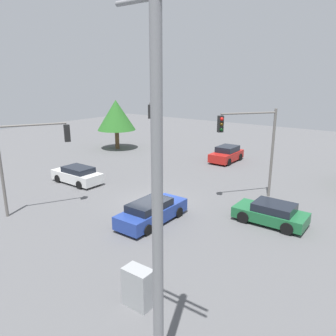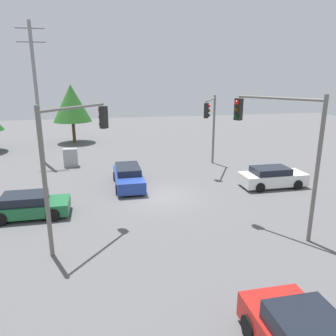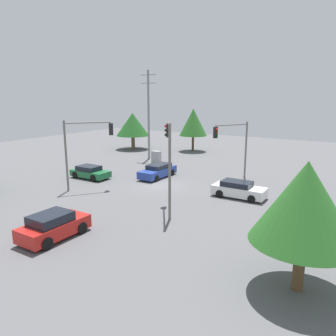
{
  "view_description": "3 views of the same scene",
  "coord_description": "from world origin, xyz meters",
  "px_view_note": "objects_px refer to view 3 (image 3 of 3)",
  "views": [
    {
      "loc": [
        12.82,
        -15.82,
        8.15
      ],
      "look_at": [
        -0.97,
        2.85,
        1.69
      ],
      "focal_mm": 35.0,
      "sensor_mm": 36.0,
      "label": 1
    },
    {
      "loc": [
        3.4,
        18.81,
        7.18
      ],
      "look_at": [
        -0.3,
        1.33,
        2.13
      ],
      "focal_mm": 35.0,
      "sensor_mm": 36.0,
      "label": 2
    },
    {
      "loc": [
        -16.46,
        24.78,
        8.17
      ],
      "look_at": [
        -1.8,
        1.29,
        2.04
      ],
      "focal_mm": 35.0,
      "sensor_mm": 36.0,
      "label": 3
    }
  ],
  "objects_px": {
    "traffic_signal_aux": "(233,140)",
    "traffic_signal_main": "(169,151)",
    "traffic_signal_cross": "(85,142)",
    "electrical_cabinet": "(156,157)",
    "sedan_blue": "(158,171)",
    "sedan_white": "(239,190)",
    "sedan_green": "(90,172)",
    "sedan_red": "(54,226)"
  },
  "relations": [
    {
      "from": "sedan_white",
      "to": "sedan_green",
      "type": "relative_size",
      "value": 1.07
    },
    {
      "from": "sedan_white",
      "to": "electrical_cabinet",
      "type": "relative_size",
      "value": 2.88
    },
    {
      "from": "sedan_red",
      "to": "sedan_blue",
      "type": "height_order",
      "value": "sedan_red"
    },
    {
      "from": "traffic_signal_main",
      "to": "traffic_signal_cross",
      "type": "distance_m",
      "value": 9.3
    },
    {
      "from": "electrical_cabinet",
      "to": "traffic_signal_aux",
      "type": "bearing_deg",
      "value": 165.7
    },
    {
      "from": "traffic_signal_cross",
      "to": "electrical_cabinet",
      "type": "distance_m",
      "value": 13.38
    },
    {
      "from": "sedan_blue",
      "to": "sedan_white",
      "type": "bearing_deg",
      "value": 167.02
    },
    {
      "from": "sedan_blue",
      "to": "traffic_signal_main",
      "type": "bearing_deg",
      "value": 128.12
    },
    {
      "from": "sedan_blue",
      "to": "electrical_cabinet",
      "type": "distance_m",
      "value": 7.19
    },
    {
      "from": "sedan_green",
      "to": "traffic_signal_aux",
      "type": "height_order",
      "value": "traffic_signal_aux"
    },
    {
      "from": "sedan_blue",
      "to": "traffic_signal_cross",
      "type": "distance_m",
      "value": 8.38
    },
    {
      "from": "sedan_blue",
      "to": "traffic_signal_main",
      "type": "distance_m",
      "value": 10.89
    },
    {
      "from": "traffic_signal_cross",
      "to": "sedan_red",
      "type": "bearing_deg",
      "value": -106.99
    },
    {
      "from": "sedan_blue",
      "to": "traffic_signal_main",
      "type": "relative_size",
      "value": 0.73
    },
    {
      "from": "sedan_green",
      "to": "sedan_red",
      "type": "height_order",
      "value": "sedan_red"
    },
    {
      "from": "traffic_signal_main",
      "to": "traffic_signal_cross",
      "type": "xyz_separation_m",
      "value": [
        9.24,
        -1.05,
        -0.21
      ]
    },
    {
      "from": "sedan_red",
      "to": "sedan_blue",
      "type": "distance_m",
      "value": 15.72
    },
    {
      "from": "sedan_green",
      "to": "traffic_signal_aux",
      "type": "distance_m",
      "value": 14.64
    },
    {
      "from": "traffic_signal_main",
      "to": "sedan_blue",
      "type": "bearing_deg",
      "value": 4.7
    },
    {
      "from": "sedan_green",
      "to": "sedan_red",
      "type": "relative_size",
      "value": 0.99
    },
    {
      "from": "electrical_cabinet",
      "to": "traffic_signal_main",
      "type": "bearing_deg",
      "value": 126.92
    },
    {
      "from": "traffic_signal_aux",
      "to": "traffic_signal_main",
      "type": "bearing_deg",
      "value": 25.83
    },
    {
      "from": "traffic_signal_cross",
      "to": "traffic_signal_aux",
      "type": "xyz_separation_m",
      "value": [
        -9.74,
        -10.07,
        -0.31
      ]
    },
    {
      "from": "traffic_signal_main",
      "to": "electrical_cabinet",
      "type": "xyz_separation_m",
      "value": [
        10.45,
        -13.9,
        -3.7
      ]
    },
    {
      "from": "sedan_white",
      "to": "traffic_signal_cross",
      "type": "relative_size",
      "value": 0.7
    },
    {
      "from": "traffic_signal_cross",
      "to": "electrical_cabinet",
      "type": "xyz_separation_m",
      "value": [
        1.21,
        -12.86,
        -3.49
      ]
    },
    {
      "from": "sedan_green",
      "to": "sedan_blue",
      "type": "xyz_separation_m",
      "value": [
        -5.6,
        -3.95,
        0.04
      ]
    },
    {
      "from": "sedan_red",
      "to": "traffic_signal_main",
      "type": "xyz_separation_m",
      "value": [
        -3.32,
        -7.41,
        3.71
      ]
    },
    {
      "from": "sedan_red",
      "to": "traffic_signal_cross",
      "type": "height_order",
      "value": "traffic_signal_cross"
    },
    {
      "from": "electrical_cabinet",
      "to": "traffic_signal_cross",
      "type": "bearing_deg",
      "value": 95.37
    },
    {
      "from": "sedan_red",
      "to": "traffic_signal_cross",
      "type": "xyz_separation_m",
      "value": [
        5.92,
        -8.45,
        3.49
      ]
    },
    {
      "from": "sedan_blue",
      "to": "traffic_signal_cross",
      "type": "xyz_separation_m",
      "value": [
        2.94,
        6.98,
        3.58
      ]
    },
    {
      "from": "sedan_red",
      "to": "electrical_cabinet",
      "type": "height_order",
      "value": "sedan_red"
    },
    {
      "from": "sedan_green",
      "to": "traffic_signal_aux",
      "type": "relative_size",
      "value": 0.71
    },
    {
      "from": "sedan_green",
      "to": "sedan_blue",
      "type": "relative_size",
      "value": 0.85
    },
    {
      "from": "traffic_signal_cross",
      "to": "sedan_green",
      "type": "bearing_deg",
      "value": 79.35
    },
    {
      "from": "sedan_blue",
      "to": "sedan_green",
      "type": "bearing_deg",
      "value": 35.2
    },
    {
      "from": "sedan_green",
      "to": "electrical_cabinet",
      "type": "relative_size",
      "value": 2.69
    },
    {
      "from": "traffic_signal_cross",
      "to": "electrical_cabinet",
      "type": "bearing_deg",
      "value": 43.38
    },
    {
      "from": "sedan_red",
      "to": "traffic_signal_main",
      "type": "bearing_deg",
      "value": 65.85
    },
    {
      "from": "sedan_white",
      "to": "traffic_signal_aux",
      "type": "relative_size",
      "value": 0.76
    },
    {
      "from": "sedan_blue",
      "to": "traffic_signal_aux",
      "type": "distance_m",
      "value": 8.15
    }
  ]
}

